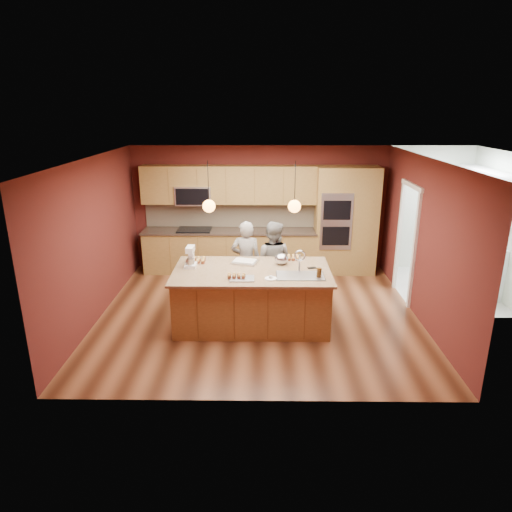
{
  "coord_description": "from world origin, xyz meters",
  "views": [
    {
      "loc": [
        0.05,
        -7.32,
        3.48
      ],
      "look_at": [
        -0.04,
        -0.1,
        1.11
      ],
      "focal_mm": 32.0,
      "sensor_mm": 36.0,
      "label": 1
    }
  ],
  "objects_px": {
    "island": "(253,296)",
    "mixing_bowl": "(282,259)",
    "person_left": "(246,261)",
    "person_right": "(272,262)",
    "stand_mixer": "(191,258)"
  },
  "relations": [
    {
      "from": "island",
      "to": "person_left",
      "type": "bearing_deg",
      "value": 98.28
    },
    {
      "from": "island",
      "to": "person_right",
      "type": "xyz_separation_m",
      "value": [
        0.34,
        0.97,
        0.28
      ]
    },
    {
      "from": "person_right",
      "to": "mixing_bowl",
      "type": "height_order",
      "value": "person_right"
    },
    {
      "from": "stand_mixer",
      "to": "mixing_bowl",
      "type": "relative_size",
      "value": 1.48
    },
    {
      "from": "island",
      "to": "mixing_bowl",
      "type": "relative_size",
      "value": 10.88
    },
    {
      "from": "person_right",
      "to": "stand_mixer",
      "type": "relative_size",
      "value": 4.36
    },
    {
      "from": "island",
      "to": "mixing_bowl",
      "type": "xyz_separation_m",
      "value": [
        0.48,
        0.31,
        0.55
      ]
    },
    {
      "from": "person_left",
      "to": "mixing_bowl",
      "type": "height_order",
      "value": "person_left"
    },
    {
      "from": "island",
      "to": "person_right",
      "type": "height_order",
      "value": "person_right"
    },
    {
      "from": "person_left",
      "to": "island",
      "type": "bearing_deg",
      "value": 101.96
    },
    {
      "from": "person_left",
      "to": "person_right",
      "type": "relative_size",
      "value": 1.0
    },
    {
      "from": "mixing_bowl",
      "to": "person_right",
      "type": "bearing_deg",
      "value": 101.58
    },
    {
      "from": "person_left",
      "to": "stand_mixer",
      "type": "height_order",
      "value": "person_left"
    },
    {
      "from": "island",
      "to": "mixing_bowl",
      "type": "distance_m",
      "value": 0.79
    },
    {
      "from": "stand_mixer",
      "to": "mixing_bowl",
      "type": "bearing_deg",
      "value": 7.08
    }
  ]
}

